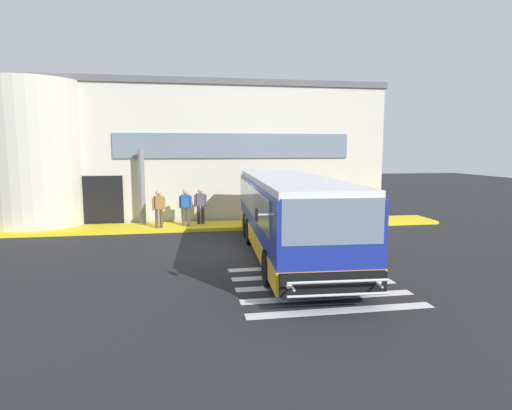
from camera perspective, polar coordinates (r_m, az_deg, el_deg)
The scene contains 10 objects.
ground_plane at distance 15.20m, azimuth -3.93°, elevation -6.32°, with size 80.00×90.00×0.02m, color #232326.
bay_paint_stripes at distance 11.62m, azimuth 8.24°, elevation -10.71°, with size 4.40×3.96×0.01m.
terminal_building at distance 26.25m, azimuth -7.98°, elevation 7.17°, with size 19.30×13.80×7.01m.
boarding_curb at distance 19.87m, azimuth -5.30°, elevation -2.80°, with size 21.50×2.00×0.15m, color yellow.
entry_support_column at distance 20.26m, azimuth -15.16°, elevation 2.37°, with size 0.28×0.28×3.49m, color slate.
bus_main_foreground at distance 14.45m, azimuth 4.58°, elevation -1.62°, with size 3.54×10.73×2.70m.
passenger_near_column at distance 19.20m, azimuth -13.01°, elevation -0.29°, with size 0.55×0.36×1.68m.
passenger_by_doorway at distance 19.53m, azimuth -9.49°, elevation 0.03°, with size 0.58×0.42×1.68m.
passenger_at_curb_edge at distance 19.94m, azimuth -7.52°, elevation 0.13°, with size 0.59×0.27×1.68m.
safety_bollard_yellow at distance 18.78m, azimuth -0.78°, elevation -2.21°, with size 0.18×0.18×0.90m, color yellow.
Camera 1 is at (-1.43, -14.69, 3.62)m, focal length 29.59 mm.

